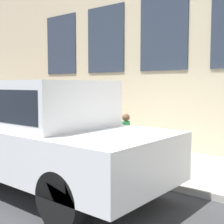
# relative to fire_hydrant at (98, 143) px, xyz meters

# --- Properties ---
(ground_plane) EXTENTS (80.00, 80.00, 0.00)m
(ground_plane) POSITION_rel_fire_hydrant_xyz_m (-0.37, -0.33, -0.57)
(ground_plane) COLOR #38383A
(sidewalk) EXTENTS (2.68, 60.00, 0.12)m
(sidewalk) POSITION_rel_fire_hydrant_xyz_m (0.97, -0.33, -0.51)
(sidewalk) COLOR #B2ADA3
(sidewalk) RESTS_ON ground_plane
(fire_hydrant) EXTENTS (0.36, 0.47, 0.87)m
(fire_hydrant) POSITION_rel_fire_hydrant_xyz_m (0.00, 0.00, 0.00)
(fire_hydrant) COLOR #2D7260
(fire_hydrant) RESTS_ON sidewalk
(person) EXTENTS (0.27, 0.18, 1.11)m
(person) POSITION_rel_fire_hydrant_xyz_m (0.48, -0.44, 0.22)
(person) COLOR navy
(person) RESTS_ON sidewalk
(parked_car_white_near) EXTENTS (2.00, 4.97, 1.96)m
(parked_car_white_near) POSITION_rel_fire_hydrant_xyz_m (-1.70, -0.12, 0.50)
(parked_car_white_near) COLOR black
(parked_car_white_near) RESTS_ON ground_plane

